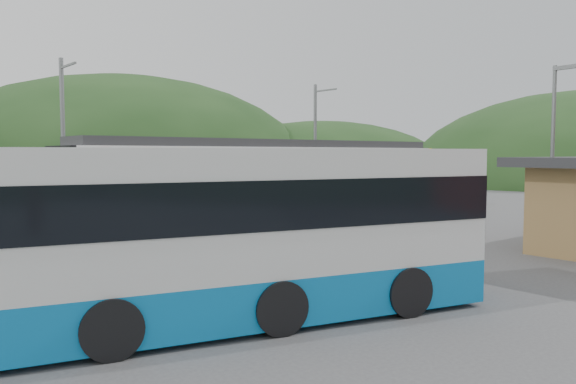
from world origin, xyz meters
TOP-DOWN VIEW (x-y plane):
  - ground at (0.00, 0.00)m, footprint 120.00×120.00m
  - hills at (6.19, 5.29)m, footprint 146.00×149.00m
  - platform at (0.00, 3.30)m, footprint 26.00×3.20m
  - yellow_line at (0.00, 2.00)m, footprint 26.00×0.10m
  - train at (2.17, 6.00)m, footprint 20.44×3.01m
  - catenary_mast_west at (-7.00, 8.56)m, footprint 0.18×1.80m
  - catenary_mast_east at (7.00, 8.56)m, footprint 0.18×1.80m
  - bus at (-9.69, -6.20)m, footprint 12.09×5.66m
  - lamp_post at (3.08, -6.93)m, footprint 0.37×1.04m

SIDE VIEW (x-z plane):
  - ground at x=0.00m, z-range 0.00..0.00m
  - hills at x=6.19m, z-range -13.00..13.00m
  - platform at x=0.00m, z-range 0.00..0.30m
  - yellow_line at x=0.00m, z-range 0.30..0.31m
  - bus at x=-9.69m, z-range -0.06..3.16m
  - train at x=2.17m, z-range 0.19..3.93m
  - lamp_post at x=3.08m, z-range 0.57..6.42m
  - catenary_mast_west at x=-7.00m, z-range 0.15..7.15m
  - catenary_mast_east at x=7.00m, z-range 0.15..7.15m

